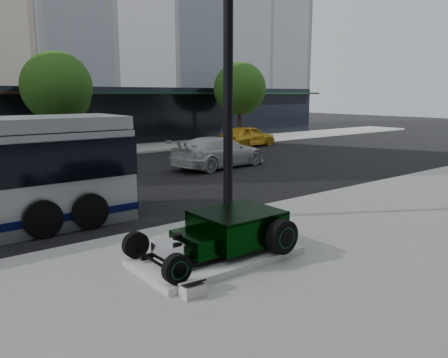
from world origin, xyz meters
TOP-DOWN VIEW (x-y plane):
  - ground at (0.00, 0.00)m, footprint 120.00×120.00m
  - sidewalk_far at (0.00, 14.00)m, footprint 70.00×4.00m
  - street_trees at (1.15, 13.07)m, footprint 29.80×3.80m
  - display_plinth at (-1.56, -4.82)m, footprint 3.40×1.80m
  - hot_rod at (-1.22, -4.82)m, footprint 3.22×2.00m
  - info_plaque at (-2.89, -5.90)m, footprint 0.42×0.33m
  - lamppost at (0.59, -2.49)m, footprint 0.48×0.48m
  - white_sedan at (6.06, 5.08)m, footprint 5.41×2.80m
  - yellow_taxi at (12.80, 10.66)m, footprint 4.37×2.14m

SIDE VIEW (x-z plane):
  - ground at x=0.00m, z-range 0.00..0.00m
  - sidewalk_far at x=0.00m, z-range 0.00..0.12m
  - display_plinth at x=-1.56m, z-range 0.12..0.27m
  - info_plaque at x=-2.89m, z-range 0.09..0.40m
  - hot_rod at x=-1.22m, z-range 0.29..1.10m
  - yellow_taxi at x=12.80m, z-range 0.00..1.43m
  - white_sedan at x=6.06m, z-range 0.00..1.50m
  - street_trees at x=1.15m, z-range 0.92..6.62m
  - lamppost at x=0.59m, z-range -0.21..8.45m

